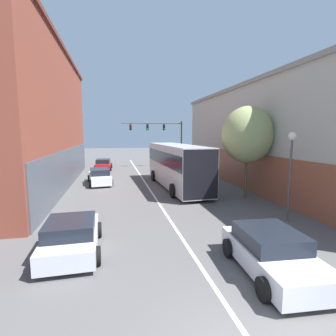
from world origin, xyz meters
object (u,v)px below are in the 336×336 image
object	(u,v)px
street_lamp	(291,162)
parked_car_left_mid	(72,236)
parked_car_left_near	(100,177)
street_tree_near	(247,135)
traffic_signal_gantry	(162,133)
parked_car_left_far	(103,165)
bus	(176,164)
hatchback_foreground	(272,253)

from	to	relation	value
street_lamp	parked_car_left_mid	bearing A→B (deg)	-172.10
parked_car_left_mid	street_lamp	xyz separation A→B (m)	(10.22, 1.42, 2.42)
parked_car_left_near	street_tree_near	distance (m)	13.16
traffic_signal_gantry	street_lamp	xyz separation A→B (m)	(2.29, -23.02, -1.52)
traffic_signal_gantry	parked_car_left_mid	bearing A→B (deg)	-107.98
parked_car_left_mid	parked_car_left_far	distance (m)	23.42
parked_car_left_far	traffic_signal_gantry	bearing A→B (deg)	-80.43
parked_car_left_far	traffic_signal_gantry	world-z (taller)	traffic_signal_gantry
street_lamp	street_tree_near	xyz separation A→B (m)	(0.28, 4.93, 1.32)
traffic_signal_gantry	street_lamp	distance (m)	23.18
traffic_signal_gantry	street_tree_near	world-z (taller)	street_tree_near
parked_car_left_mid	street_lamp	distance (m)	10.60
bus	traffic_signal_gantry	bearing A→B (deg)	-8.00
parked_car_left_mid	parked_car_left_far	xyz separation A→B (m)	(0.35, 23.42, 0.01)
parked_car_left_mid	street_tree_near	world-z (taller)	street_tree_near
parked_car_left_mid	traffic_signal_gantry	world-z (taller)	traffic_signal_gantry
hatchback_foreground	parked_car_left_far	bearing A→B (deg)	16.85
hatchback_foreground	parked_car_left_far	size ratio (longest dim) A/B	1.02
parked_car_left_near	traffic_signal_gantry	size ratio (longest dim) A/B	0.59
parked_car_left_mid	street_tree_near	size ratio (longest dim) A/B	0.65
bus	traffic_signal_gantry	world-z (taller)	traffic_signal_gantry
bus	parked_car_left_mid	bearing A→B (deg)	145.93
street_lamp	street_tree_near	bearing A→B (deg)	86.72
hatchback_foreground	parked_car_left_mid	world-z (taller)	hatchback_foreground
hatchback_foreground	traffic_signal_gantry	world-z (taller)	traffic_signal_gantry
hatchback_foreground	parked_car_left_far	xyz separation A→B (m)	(-6.18, 26.24, -0.01)
hatchback_foreground	parked_car_left_near	size ratio (longest dim) A/B	0.90
bus	street_tree_near	distance (m)	6.49
parked_car_left_far	traffic_signal_gantry	distance (m)	8.60
parked_car_left_far	parked_car_left_mid	bearing A→B (deg)	-178.88
bus	parked_car_left_far	distance (m)	13.97
parked_car_left_mid	parked_car_left_far	size ratio (longest dim) A/B	0.99
street_lamp	street_tree_near	size ratio (longest dim) A/B	0.72
traffic_signal_gantry	parked_car_left_near	bearing A→B (deg)	-125.65
parked_car_left_near	street_lamp	bearing A→B (deg)	-148.93
parked_car_left_far	street_lamp	distance (m)	24.24
parked_car_left_far	street_tree_near	xyz separation A→B (m)	(10.15, -17.07, 3.73)
traffic_signal_gantry	street_tree_near	bearing A→B (deg)	-81.92
hatchback_foreground	street_tree_near	size ratio (longest dim) A/B	0.68
bus	traffic_signal_gantry	distance (m)	13.68
hatchback_foreground	parked_car_left_near	bearing A→B (deg)	23.86
parked_car_left_near	street_tree_near	bearing A→B (deg)	-133.88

